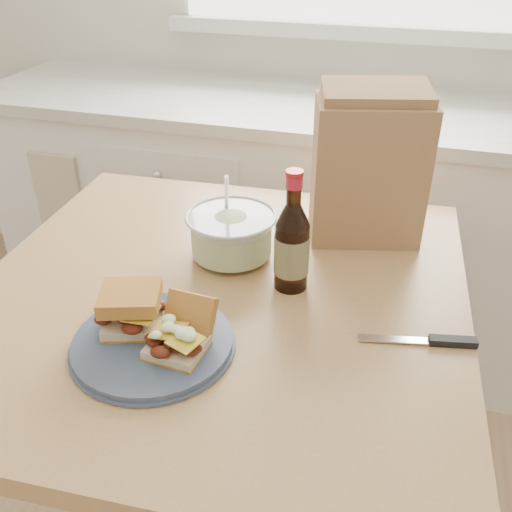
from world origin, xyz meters
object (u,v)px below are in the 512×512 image
(dining_table, at_px, (219,336))
(beer_bottle, at_px, (292,245))
(coleslaw_bowl, at_px, (231,236))
(plate, at_px, (153,343))
(paper_bag, at_px, (368,171))

(dining_table, relative_size, beer_bottle, 4.13)
(dining_table, xyz_separation_m, coleslaw_bowl, (-0.01, 0.13, 0.17))
(dining_table, relative_size, plate, 3.72)
(dining_table, xyz_separation_m, paper_bag, (0.25, 0.32, 0.28))
(plate, height_order, paper_bag, paper_bag)
(coleslaw_bowl, height_order, paper_bag, paper_bag)
(paper_bag, bearing_deg, coleslaw_bowl, -158.84)
(paper_bag, bearing_deg, beer_bottle, -127.15)
(beer_bottle, xyz_separation_m, paper_bag, (0.11, 0.26, 0.06))
(dining_table, distance_m, beer_bottle, 0.27)
(plate, xyz_separation_m, coleslaw_bowl, (0.04, 0.33, 0.04))
(dining_table, distance_m, coleslaw_bowl, 0.22)
(coleslaw_bowl, relative_size, beer_bottle, 0.78)
(coleslaw_bowl, distance_m, paper_bag, 0.34)
(plate, height_order, coleslaw_bowl, coleslaw_bowl)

